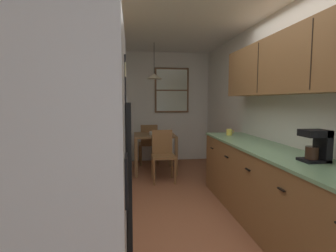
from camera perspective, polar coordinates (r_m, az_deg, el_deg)
name	(u,v)px	position (r m, az deg, el deg)	size (l,w,h in m)	color
ground_plane	(170,201)	(3.90, 0.49, -16.02)	(12.00, 12.00, 0.00)	#995B3D
wall_left	(68,113)	(3.68, -20.80, 2.73)	(0.10, 9.00, 2.55)	white
wall_right	(262,111)	(4.05, 19.79, 2.99)	(0.10, 9.00, 2.55)	white
wall_back	(154,107)	(6.26, -3.07, 4.12)	(4.40, 0.10, 2.55)	white
ceiling_slab	(170,13)	(3.80, 0.53, 23.27)	(4.40, 9.00, 0.08)	white
refrigerator	(52,208)	(1.48, -23.93, -16.03)	(0.77, 0.74, 1.80)	silver
stove_range	(72,227)	(2.28, -20.07, -19.81)	(0.66, 0.59, 1.10)	silver
microwave_over_range	(50,68)	(2.10, -24.28, 11.49)	(0.39, 0.61, 0.34)	silver
counter_left	(95,178)	(3.53, -15.50, -10.80)	(0.64, 2.11, 0.90)	olive
upper_cabinets_left	(79,64)	(3.39, -18.66, 12.63)	(0.33, 2.19, 0.70)	olive
counter_right	(274,191)	(3.17, 22.01, -12.91)	(0.64, 3.20, 0.90)	olive
upper_cabinets_right	(295,63)	(3.07, 25.76, 12.27)	(0.33, 2.88, 0.64)	olive
dining_table	(155,141)	(5.29, -2.94, -3.21)	(0.81, 0.82, 0.76)	brown
dining_chair_near	(163,153)	(4.71, -1.12, -5.85)	(0.40, 0.40, 0.90)	olive
dining_chair_far	(149,142)	(5.91, -4.23, -3.53)	(0.42, 0.42, 0.90)	olive
pendant_light	(154,76)	(5.24, -3.01, 10.75)	(0.31, 0.31, 0.69)	black
back_window	(172,90)	(6.24, 0.83, 7.74)	(0.80, 0.05, 1.05)	brown
trash_bin	(122,163)	(4.74, -9.84, -7.99)	(0.33, 0.33, 0.66)	silver
storage_canister	(81,148)	(2.59, -18.27, -4.60)	(0.10, 0.10, 0.18)	#265999
dish_towel	(120,212)	(2.35, -10.41, -17.92)	(0.02, 0.16, 0.24)	silver
coffee_maker	(317,145)	(2.64, 29.63, -3.57)	(0.22, 0.18, 0.28)	black
mug_by_coffeemaker	(229,132)	(4.15, 13.15, -1.30)	(0.12, 0.09, 0.10)	#E5CC4C
table_serving_bowl	(154,133)	(5.21, -2.98, -1.57)	(0.21, 0.21, 0.06)	silver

